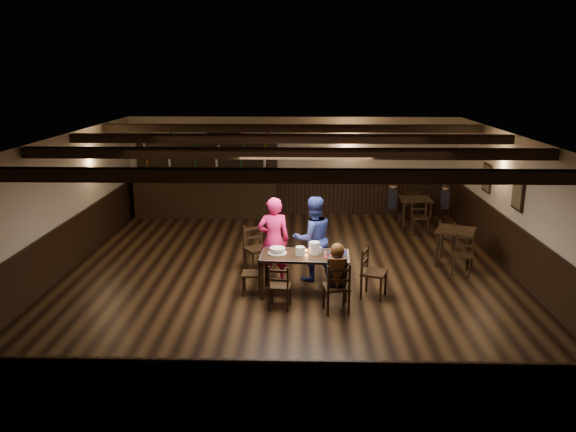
{
  "coord_description": "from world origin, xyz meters",
  "views": [
    {
      "loc": [
        0.25,
        -10.29,
        3.98
      ],
      "look_at": [
        -0.02,
        0.2,
        1.2
      ],
      "focal_mm": 35.0,
      "sensor_mm": 36.0,
      "label": 1
    }
  ],
  "objects_px": {
    "woman_pink": "(274,240)",
    "man_blue": "(313,238)",
    "bar_counter": "(207,190)",
    "chair_near_left": "(279,284)",
    "chair_near_right": "(338,285)",
    "dining_table": "(305,259)",
    "cake": "(277,251)"
  },
  "relations": [
    {
      "from": "woman_pink",
      "to": "chair_near_right",
      "type": "bearing_deg",
      "value": 121.16
    },
    {
      "from": "chair_near_right",
      "to": "bar_counter",
      "type": "height_order",
      "value": "bar_counter"
    },
    {
      "from": "chair_near_right",
      "to": "bar_counter",
      "type": "bearing_deg",
      "value": 116.9
    },
    {
      "from": "dining_table",
      "to": "cake",
      "type": "relative_size",
      "value": 4.74
    },
    {
      "from": "chair_near_left",
      "to": "chair_near_right",
      "type": "relative_size",
      "value": 0.89
    },
    {
      "from": "cake",
      "to": "dining_table",
      "type": "bearing_deg",
      "value": -7.98
    },
    {
      "from": "dining_table",
      "to": "chair_near_right",
      "type": "height_order",
      "value": "chair_near_right"
    },
    {
      "from": "woman_pink",
      "to": "bar_counter",
      "type": "relative_size",
      "value": 0.41
    },
    {
      "from": "dining_table",
      "to": "chair_near_left",
      "type": "bearing_deg",
      "value": -122.79
    },
    {
      "from": "woman_pink",
      "to": "cake",
      "type": "bearing_deg",
      "value": 93.01
    },
    {
      "from": "chair_near_right",
      "to": "bar_counter",
      "type": "xyz_separation_m",
      "value": [
        -3.21,
        6.33,
        0.21
      ]
    },
    {
      "from": "chair_near_left",
      "to": "chair_near_right",
      "type": "height_order",
      "value": "chair_near_right"
    },
    {
      "from": "bar_counter",
      "to": "woman_pink",
      "type": "bearing_deg",
      "value": -66.82
    },
    {
      "from": "chair_near_right",
      "to": "man_blue",
      "type": "distance_m",
      "value": 1.65
    },
    {
      "from": "woman_pink",
      "to": "dining_table",
      "type": "bearing_deg",
      "value": 126.08
    },
    {
      "from": "man_blue",
      "to": "bar_counter",
      "type": "distance_m",
      "value": 5.53
    },
    {
      "from": "man_blue",
      "to": "cake",
      "type": "relative_size",
      "value": 4.81
    },
    {
      "from": "dining_table",
      "to": "bar_counter",
      "type": "height_order",
      "value": "bar_counter"
    },
    {
      "from": "chair_near_left",
      "to": "chair_near_right",
      "type": "xyz_separation_m",
      "value": [
        0.97,
        -0.15,
        0.05
      ]
    },
    {
      "from": "man_blue",
      "to": "woman_pink",
      "type": "bearing_deg",
      "value": -10.92
    },
    {
      "from": "chair_near_left",
      "to": "man_blue",
      "type": "distance_m",
      "value": 1.58
    },
    {
      "from": "man_blue",
      "to": "bar_counter",
      "type": "height_order",
      "value": "bar_counter"
    },
    {
      "from": "woman_pink",
      "to": "bar_counter",
      "type": "xyz_separation_m",
      "value": [
        -2.08,
        4.86,
        -0.1
      ]
    },
    {
      "from": "dining_table",
      "to": "chair_near_left",
      "type": "distance_m",
      "value": 0.82
    },
    {
      "from": "cake",
      "to": "woman_pink",
      "type": "bearing_deg",
      "value": 99.48
    },
    {
      "from": "chair_near_left",
      "to": "bar_counter",
      "type": "xyz_separation_m",
      "value": [
        -2.24,
        6.17,
        0.27
      ]
    },
    {
      "from": "woman_pink",
      "to": "man_blue",
      "type": "height_order",
      "value": "woman_pink"
    },
    {
      "from": "woman_pink",
      "to": "man_blue",
      "type": "bearing_deg",
      "value": -177.84
    },
    {
      "from": "man_blue",
      "to": "bar_counter",
      "type": "relative_size",
      "value": 0.41
    },
    {
      "from": "chair_near_left",
      "to": "chair_near_right",
      "type": "distance_m",
      "value": 0.99
    },
    {
      "from": "woman_pink",
      "to": "man_blue",
      "type": "xyz_separation_m",
      "value": [
        0.74,
        0.11,
        -0.0
      ]
    },
    {
      "from": "dining_table",
      "to": "cake",
      "type": "bearing_deg",
      "value": 172.02
    }
  ]
}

